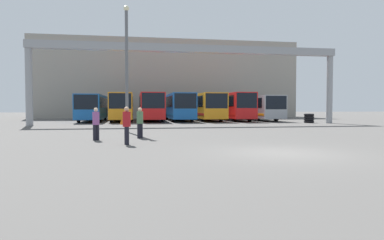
{
  "coord_description": "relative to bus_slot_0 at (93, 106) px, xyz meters",
  "views": [
    {
      "loc": [
        -5.18,
        -11.47,
        1.64
      ],
      "look_at": [
        0.68,
        23.44,
        0.3
      ],
      "focal_mm": 32.0,
      "sensor_mm": 36.0,
      "label": 1
    }
  ],
  "objects": [
    {
      "name": "bus_slot_0",
      "position": [
        0.0,
        0.0,
        0.0
      ],
      "size": [
        2.56,
        11.43,
        2.97
      ],
      "color": "#1959A5",
      "rests_on": "ground"
    },
    {
      "name": "building_backdrop",
      "position": [
        9.91,
        16.49,
        4.24
      ],
      "size": [
        40.47,
        12.0,
        11.93
      ],
      "color": "gray",
      "rests_on": "ground"
    },
    {
      "name": "bus_slot_1",
      "position": [
        3.3,
        -0.4,
        0.09
      ],
      "size": [
        2.45,
        10.62,
        3.14
      ],
      "color": "orange",
      "rests_on": "ground"
    },
    {
      "name": "bus_slot_2",
      "position": [
        6.61,
        0.28,
        0.12
      ],
      "size": [
        2.57,
        11.99,
        3.2
      ],
      "color": "red",
      "rests_on": "ground"
    },
    {
      "name": "lamp_post",
      "position": [
        4.24,
        -17.95,
        2.74
      ],
      "size": [
        0.36,
        0.36,
        8.19
      ],
      "color": "#595B60",
      "rests_on": "ground"
    },
    {
      "name": "pedestrian_near_left",
      "position": [
        4.39,
        -25.51,
        -0.84
      ],
      "size": [
        0.34,
        0.34,
        1.66
      ],
      "rotation": [
        0.0,
        0.0,
        1.73
      ],
      "color": "black",
      "rests_on": "ground"
    },
    {
      "name": "bus_slot_6",
      "position": [
        19.83,
        0.27,
        -0.01
      ],
      "size": [
        2.61,
        11.98,
        2.96
      ],
      "color": "#999EA5",
      "rests_on": "ground"
    },
    {
      "name": "bus_slot_4",
      "position": [
        13.22,
        0.36,
        0.12
      ],
      "size": [
        2.62,
        12.15,
        3.19
      ],
      "color": "orange",
      "rests_on": "ground"
    },
    {
      "name": "traffic_cone",
      "position": [
        3.57,
        -7.94,
        -1.42
      ],
      "size": [
        0.47,
        0.47,
        0.61
      ],
      "color": "orange",
      "rests_on": "ground"
    },
    {
      "name": "ground_plane",
      "position": [
        9.91,
        -29.14,
        -1.72
      ],
      "size": [
        200.0,
        200.0,
        0.0
      ],
      "primitive_type": "plane",
      "color": "#514F4C"
    },
    {
      "name": "pedestrian_mid_right",
      "position": [
        2.85,
        -23.22,
        -0.86
      ],
      "size": [
        0.34,
        0.34,
        1.61
      ],
      "rotation": [
        0.0,
        0.0,
        3.82
      ],
      "color": "black",
      "rests_on": "ground"
    },
    {
      "name": "pedestrian_near_right",
      "position": [
        5.01,
        -22.43,
        -0.86
      ],
      "size": [
        0.34,
        0.34,
        1.62
      ],
      "rotation": [
        0.0,
        0.0,
        0.71
      ],
      "color": "black",
      "rests_on": "ground"
    },
    {
      "name": "tire_stack",
      "position": [
        22.59,
        -7.66,
        -1.24
      ],
      "size": [
        1.04,
        1.04,
        0.96
      ],
      "color": "black",
      "rests_on": "ground"
    },
    {
      "name": "bus_slot_3",
      "position": [
        9.91,
        0.03,
        0.11
      ],
      "size": [
        2.54,
        11.49,
        3.17
      ],
      "color": "#1959A5",
      "rests_on": "ground"
    },
    {
      "name": "bus_slot_5",
      "position": [
        16.52,
        -0.69,
        0.16
      ],
      "size": [
        2.48,
        10.05,
        3.26
      ],
      "color": "red",
      "rests_on": "ground"
    },
    {
      "name": "overhead_gantry",
      "position": [
        9.91,
        -8.79,
        4.54
      ],
      "size": [
        29.13,
        0.8,
        7.46
      ],
      "color": "gray",
      "rests_on": "ground"
    }
  ]
}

